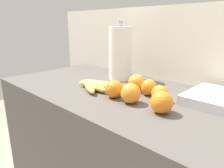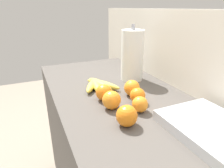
% 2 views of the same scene
% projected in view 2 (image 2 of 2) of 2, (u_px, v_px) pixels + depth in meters
% --- Properties ---
extents(wall_back, '(1.84, 0.06, 1.30)m').
position_uv_depth(wall_back, '(174.00, 126.00, 1.15)').
color(wall_back, silver).
rests_on(wall_back, ground).
extents(banana_bunch, '(0.21, 0.19, 0.04)m').
position_uv_depth(banana_bunch, '(98.00, 85.00, 1.03)').
color(banana_bunch, '#E3CC4C').
rests_on(banana_bunch, counter).
extents(orange_right, '(0.08, 0.08, 0.08)m').
position_uv_depth(orange_right, '(104.00, 92.00, 0.89)').
color(orange_right, orange).
rests_on(orange_right, counter).
extents(orange_far_right, '(0.07, 0.07, 0.07)m').
position_uv_depth(orange_far_right, '(140.00, 104.00, 0.79)').
color(orange_far_right, orange).
rests_on(orange_far_right, counter).
extents(orange_front, '(0.08, 0.08, 0.08)m').
position_uv_depth(orange_front, '(127.00, 116.00, 0.70)').
color(orange_front, orange).
rests_on(orange_front, counter).
extents(orange_back_left, '(0.08, 0.08, 0.08)m').
position_uv_depth(orange_back_left, '(132.00, 88.00, 0.94)').
color(orange_back_left, orange).
rests_on(orange_back_left, counter).
extents(orange_center, '(0.07, 0.07, 0.07)m').
position_uv_depth(orange_center, '(138.00, 95.00, 0.87)').
color(orange_center, orange).
rests_on(orange_center, counter).
extents(orange_back_right, '(0.08, 0.08, 0.08)m').
position_uv_depth(orange_back_right, '(112.00, 100.00, 0.82)').
color(orange_back_right, orange).
rests_on(orange_back_right, counter).
extents(paper_towel_roll, '(0.13, 0.13, 0.32)m').
position_uv_depth(paper_towel_roll, '(132.00, 56.00, 1.11)').
color(paper_towel_roll, white).
rests_on(paper_towel_roll, counter).
extents(sink_basin, '(0.33, 0.26, 0.22)m').
position_uv_depth(sink_basin, '(213.00, 128.00, 0.66)').
color(sink_basin, '#B7BABF').
rests_on(sink_basin, counter).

